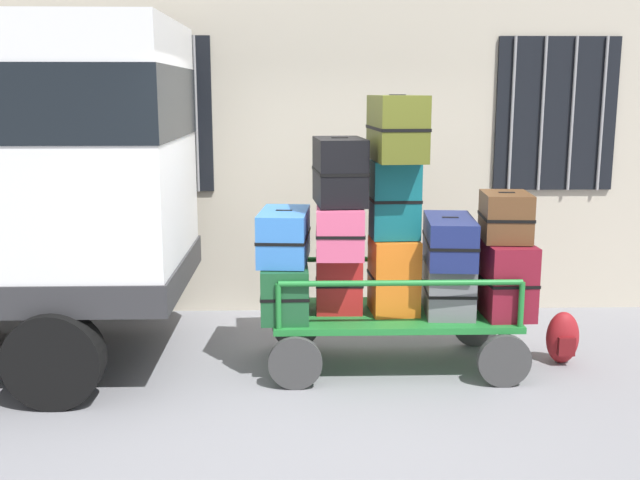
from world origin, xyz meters
TOP-DOWN VIEW (x-y plane):
  - ground_plane at (0.00, 0.00)m, footprint 40.00×40.00m
  - building_wall at (0.00, 2.24)m, footprint 12.00×0.38m
  - luggage_cart at (0.41, 0.47)m, footprint 2.00×1.00m
  - cart_railing at (0.41, 0.47)m, footprint 1.89×0.87m
  - suitcase_left_bottom at (-0.47, 0.43)m, footprint 0.39×0.73m
  - suitcase_left_middle at (-0.47, 0.49)m, footprint 0.44×0.75m
  - suitcase_midleft_bottom at (-0.03, 0.50)m, footprint 0.38×0.31m
  - suitcase_midleft_middle at (-0.03, 0.47)m, footprint 0.40×0.77m
  - suitcase_midleft_top at (-0.03, 0.50)m, footprint 0.43×0.67m
  - suitcase_center_bottom at (0.41, 0.47)m, footprint 0.40×0.44m
  - suitcase_center_middle at (0.41, 0.50)m, footprint 0.40×0.35m
  - suitcase_center_top at (0.41, 0.47)m, footprint 0.42×0.77m
  - suitcase_midright_bottom at (0.85, 0.47)m, footprint 0.42×0.68m
  - suitcase_midright_middle at (0.85, 0.46)m, footprint 0.45×0.81m
  - suitcase_right_bottom at (1.29, 0.46)m, footprint 0.40×0.75m
  - suitcase_right_middle at (1.29, 0.46)m, footprint 0.41×0.52m
  - backpack at (1.82, 0.49)m, footprint 0.27×0.22m

SIDE VIEW (x-z plane):
  - ground_plane at x=0.00m, z-range 0.00..0.00m
  - backpack at x=1.82m, z-range 0.00..0.44m
  - luggage_cart at x=0.41m, z-range 0.13..0.59m
  - suitcase_midright_bottom at x=0.85m, z-range 0.46..0.87m
  - suitcase_left_bottom at x=-0.47m, z-range 0.46..0.89m
  - suitcase_midleft_bottom at x=-0.03m, z-range 0.46..0.95m
  - suitcase_right_bottom at x=1.29m, z-range 0.46..1.05m
  - cart_railing at x=0.41m, z-range 0.58..0.95m
  - suitcase_center_bottom at x=0.41m, z-range 0.46..1.07m
  - suitcase_midright_middle at x=0.85m, z-range 0.87..1.24m
  - suitcase_left_middle at x=-0.47m, z-range 0.89..1.30m
  - suitcase_midleft_middle at x=-0.03m, z-range 0.95..1.35m
  - suitcase_right_middle at x=1.29m, z-range 1.05..1.44m
  - suitcase_center_middle at x=0.41m, z-range 1.07..1.69m
  - suitcase_midleft_top at x=-0.03m, z-range 1.35..1.87m
  - suitcase_center_top at x=0.41m, z-range 1.69..2.20m
  - building_wall at x=0.00m, z-range 0.00..5.00m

